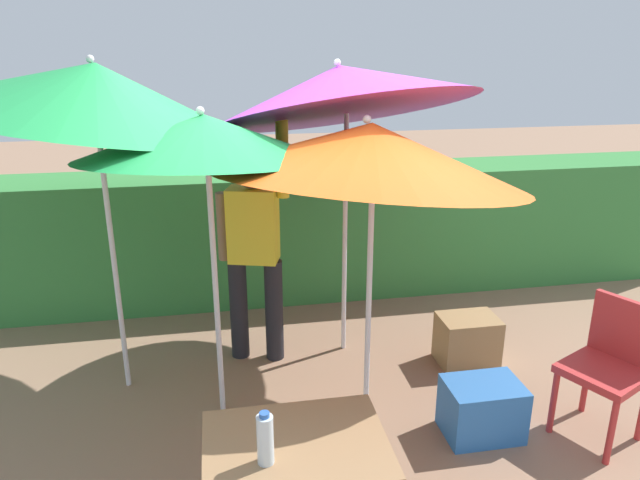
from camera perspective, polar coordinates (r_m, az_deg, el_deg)
ground_plane at (r=4.29m, az=0.74°, el=-15.35°), size 24.00×24.00×0.00m
hedge_row at (r=5.75m, az=-2.93°, el=0.64°), size 8.00×0.70×1.22m
umbrella_rainbow at (r=4.06m, az=-20.95°, el=13.19°), size 2.04×2.01×2.45m
umbrella_orange at (r=4.31m, az=2.14°, el=14.28°), size 1.98×1.94×2.55m
umbrella_yellow at (r=3.52m, az=4.80°, el=8.47°), size 1.94×1.93×2.14m
umbrella_navy at (r=3.56m, az=-11.10°, el=9.65°), size 1.50×1.51×2.08m
person_vendor at (r=4.46m, az=-6.36°, el=-0.58°), size 0.55×0.31×1.88m
chair_plastic at (r=4.16m, az=26.21°, el=-10.46°), size 0.59×0.59×0.89m
cooler_box at (r=4.04m, az=15.33°, el=-15.41°), size 0.48×0.35×0.36m
crate_cardboard at (r=4.80m, az=13.98°, el=-9.32°), size 0.45×0.33×0.38m
folding_table at (r=2.77m, az=-2.31°, el=-20.43°), size 0.80×0.60×0.76m
bottle_water at (r=2.55m, az=-5.29°, el=-18.53°), size 0.07×0.07×0.24m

